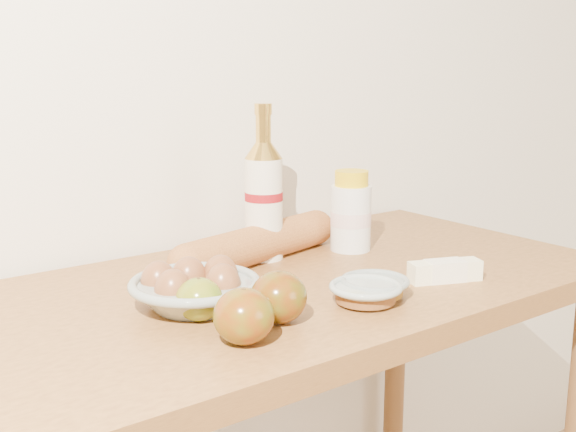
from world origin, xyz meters
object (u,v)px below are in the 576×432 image
(cream_bottle, at_px, (351,213))
(baguette, at_px, (258,244))
(bourbon_bottle, at_px, (264,197))
(egg_bowl, at_px, (194,289))
(table, at_px, (278,351))

(cream_bottle, height_order, baguette, cream_bottle)
(bourbon_bottle, distance_m, egg_bowl, 0.30)
(bourbon_bottle, xyz_separation_m, egg_bowl, (-0.24, -0.16, -0.09))
(table, bearing_deg, bourbon_bottle, 63.14)
(bourbon_bottle, relative_size, egg_bowl, 1.18)
(table, bearing_deg, cream_bottle, 19.54)
(table, relative_size, egg_bowl, 4.87)
(table, height_order, baguette, baguette)
(baguette, bearing_deg, cream_bottle, -23.51)
(table, relative_size, bourbon_bottle, 4.13)
(table, xyz_separation_m, baguette, (0.05, 0.12, 0.16))
(cream_bottle, bearing_deg, bourbon_bottle, -179.21)
(bourbon_bottle, bearing_deg, table, -130.47)
(bourbon_bottle, bearing_deg, egg_bowl, -160.05)
(table, xyz_separation_m, cream_bottle, (0.24, 0.09, 0.20))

